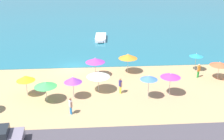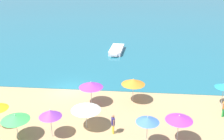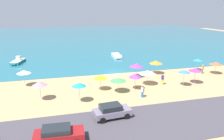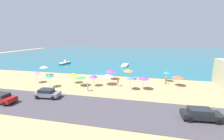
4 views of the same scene
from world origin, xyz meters
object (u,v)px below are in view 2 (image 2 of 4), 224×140
(beach_umbrella_3, at_px, (15,118))
(bather_2, at_px, (224,107))
(beach_umbrella_9, at_px, (148,120))
(beach_umbrella_8, at_px, (224,86))
(bather_1, at_px, (113,123))
(beach_umbrella_12, at_px, (179,118))
(beach_umbrella_7, at_px, (50,113))
(skiff_offshore, at_px, (117,50))
(beach_umbrella_5, at_px, (91,85))
(beach_umbrella_10, at_px, (133,82))
(beach_umbrella_11, at_px, (86,107))

(beach_umbrella_3, xyz_separation_m, bather_2, (17.12, 4.83, -0.90))
(beach_umbrella_9, bearing_deg, beach_umbrella_8, 43.79)
(beach_umbrella_3, relative_size, bather_1, 1.31)
(beach_umbrella_12, bearing_deg, beach_umbrella_8, 52.07)
(beach_umbrella_9, relative_size, bather_1, 1.53)
(beach_umbrella_9, relative_size, beach_umbrella_12, 1.05)
(beach_umbrella_3, xyz_separation_m, beach_umbrella_9, (10.15, -0.08, 0.45))
(beach_umbrella_7, distance_m, beach_umbrella_9, 7.53)
(bather_2, distance_m, skiff_offshore, 20.63)
(beach_umbrella_9, bearing_deg, bather_2, 35.15)
(beach_umbrella_5, relative_size, beach_umbrella_12, 0.98)
(beach_umbrella_9, xyz_separation_m, beach_umbrella_10, (-1.21, 6.95, -0.14))
(beach_umbrella_7, xyz_separation_m, beach_umbrella_11, (2.55, 1.43, -0.10))
(beach_umbrella_7, bearing_deg, skiff_offshore, 80.94)
(beach_umbrella_7, relative_size, beach_umbrella_9, 0.95)
(beach_umbrella_8, bearing_deg, beach_umbrella_3, -158.28)
(beach_umbrella_5, xyz_separation_m, beach_umbrella_9, (5.21, -6.09, 0.23))
(beach_umbrella_3, bearing_deg, beach_umbrella_9, -0.45)
(beach_umbrella_8, xyz_separation_m, skiff_offshore, (-11.40, 15.28, -1.73))
(bather_1, height_order, bather_2, bather_2)
(beach_umbrella_3, xyz_separation_m, beach_umbrella_5, (4.94, 6.01, 0.22))
(beach_umbrella_11, relative_size, bather_1, 1.45)
(beach_umbrella_10, height_order, bather_1, beach_umbrella_10)
(beach_umbrella_9, bearing_deg, beach_umbrella_11, 158.07)
(beach_umbrella_7, distance_m, beach_umbrella_11, 2.92)
(beach_umbrella_5, xyz_separation_m, beach_umbrella_8, (12.57, 0.96, 0.00))
(beach_umbrella_5, relative_size, beach_umbrella_7, 0.99)
(bather_2, relative_size, skiff_offshore, 0.34)
(beach_umbrella_3, height_order, beach_umbrella_10, beach_umbrella_10)
(beach_umbrella_12, relative_size, bather_1, 1.46)
(beach_umbrella_3, height_order, beach_umbrella_9, beach_umbrella_9)
(beach_umbrella_11, bearing_deg, beach_umbrella_10, 52.82)
(beach_umbrella_12, relative_size, skiff_offshore, 0.49)
(beach_umbrella_12, distance_m, bather_1, 5.25)
(beach_umbrella_11, xyz_separation_m, bather_2, (11.93, 2.91, -1.03))
(beach_umbrella_10, xyz_separation_m, bather_1, (-1.46, -5.50, -1.24))
(beach_umbrella_5, xyz_separation_m, beach_umbrella_11, (0.25, -4.09, -0.09))
(beach_umbrella_8, distance_m, bather_2, 2.45)
(skiff_offshore, bearing_deg, beach_umbrella_3, -105.35)
(beach_umbrella_7, distance_m, skiff_offshore, 22.12)
(skiff_offshore, bearing_deg, beach_umbrella_10, -79.59)
(beach_umbrella_11, bearing_deg, skiff_offshore, 87.40)
(beach_umbrella_8, relative_size, bather_1, 1.38)
(beach_umbrella_3, distance_m, beach_umbrella_5, 7.78)
(skiff_offshore, bearing_deg, beach_umbrella_7, -99.06)
(beach_umbrella_8, height_order, beach_umbrella_10, beach_umbrella_10)
(beach_umbrella_12, distance_m, skiff_offshore, 22.70)
(bather_1, bearing_deg, bather_2, 19.76)
(beach_umbrella_5, bearing_deg, bather_1, -61.39)
(bather_2, bearing_deg, beach_umbrella_7, -163.31)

